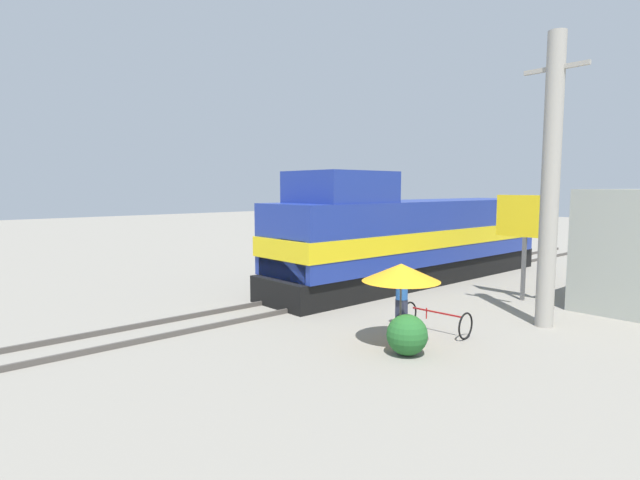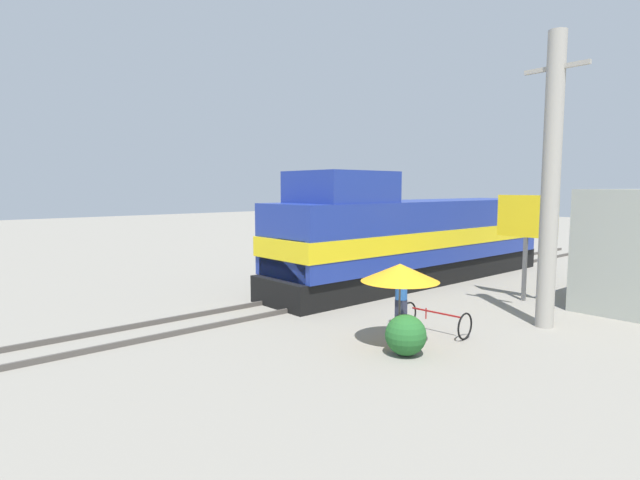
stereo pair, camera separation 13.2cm
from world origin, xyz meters
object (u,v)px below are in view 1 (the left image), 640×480
(utility_pole, at_px, (551,181))
(billboard_sign, at_px, (526,222))
(person_bystander, at_px, (402,295))
(locomotive, at_px, (410,238))
(vendor_umbrella, at_px, (401,273))
(bicycle, at_px, (436,319))

(utility_pole, xyz_separation_m, billboard_sign, (-2.05, 2.80, -1.39))
(person_bystander, bearing_deg, billboard_sign, 84.71)
(billboard_sign, height_order, person_bystander, billboard_sign)
(locomotive, xyz_separation_m, billboard_sign, (4.84, 0.33, 0.91))
(vendor_umbrella, distance_m, person_bystander, 1.91)
(vendor_umbrella, height_order, person_bystander, vendor_umbrella)
(utility_pole, height_order, bicycle, utility_pole)
(billboard_sign, relative_size, bicycle, 2.00)
(billboard_sign, xyz_separation_m, person_bystander, (-0.57, -6.10, -1.85))
(locomotive, height_order, billboard_sign, locomotive)
(vendor_umbrella, xyz_separation_m, person_bystander, (-1.03, 1.31, -0.94))
(billboard_sign, bearing_deg, locomotive, -176.09)
(person_bystander, distance_m, bicycle, 1.16)
(vendor_umbrella, bearing_deg, utility_pole, 71.01)
(utility_pole, relative_size, bicycle, 4.41)
(utility_pole, height_order, billboard_sign, utility_pole)
(billboard_sign, relative_size, person_bystander, 2.13)
(vendor_umbrella, relative_size, bicycle, 1.13)
(utility_pole, height_order, vendor_umbrella, utility_pole)
(locomotive, bearing_deg, bicycle, -46.05)
(utility_pole, bearing_deg, bicycle, -119.92)
(locomotive, bearing_deg, vendor_umbrella, -53.13)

